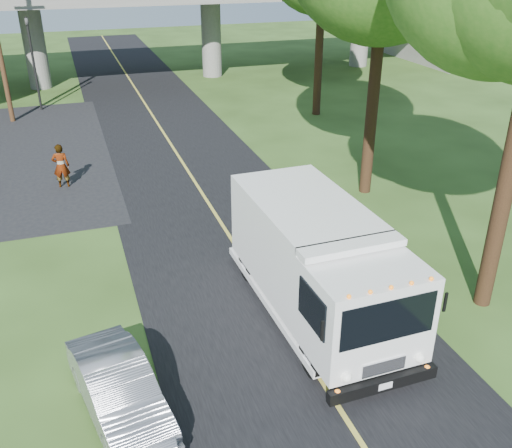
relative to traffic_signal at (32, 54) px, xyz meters
name	(u,v)px	position (x,y,z in m)	size (l,w,h in m)	color
ground	(313,368)	(6.00, -26.00, -3.20)	(120.00, 120.00, 0.00)	#2E4518
road	(207,202)	(6.00, -16.00, -3.19)	(7.00, 90.00, 0.02)	black
lane_line	(207,201)	(6.00, -16.00, -3.17)	(0.12, 90.00, 0.01)	gold
overpass	(124,14)	(6.00, 6.00, 1.36)	(54.00, 10.00, 7.30)	slate
traffic_signal	(32,54)	(0.00, 0.00, 0.00)	(0.18, 0.22, 5.20)	black
step_van	(317,261)	(6.93, -23.97, -1.60)	(2.75, 7.07, 2.94)	white
silver_sedan	(119,390)	(1.61, -26.00, -2.58)	(1.30, 3.74, 1.23)	gray
pedestrian	(61,166)	(0.87, -12.71, -2.30)	(0.66, 0.43, 1.81)	gray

